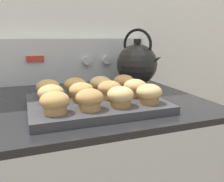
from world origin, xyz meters
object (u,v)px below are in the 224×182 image
Objects in this scene: muffin_r2_c1 at (75,86)px; muffin_r2_c3 at (124,83)px; muffin_r0_c2 at (120,96)px; muffin_r2_c0 at (48,88)px; muffin_r0_c0 at (55,102)px; muffin_pan at (96,103)px; muffin_r0_c3 at (149,94)px; tea_kettle at (137,64)px; muffin_r1_c0 at (51,94)px; muffin_r1_c2 at (110,89)px; muffin_r1_c1 at (82,92)px; muffin_r1_c3 at (135,88)px; muffin_r2_c2 at (100,84)px; muffin_r0_c1 at (90,99)px.

muffin_r2_c1 is 0.17m from muffin_r2_c3.
muffin_r0_c2 and muffin_r2_c0 have the same top height.
muffin_r0_c2 is at bearing -0.07° from muffin_r0_c0.
muffin_r0_c0 is (-0.13, -0.09, 0.04)m from muffin_pan.
tea_kettle is at bearing 68.90° from muffin_r0_c3.
tea_kettle reaches higher than muffin_r1_c0.
muffin_r2_c3 is (0.26, 0.00, 0.00)m from muffin_r2_c0.
muffin_r1_c2 is 1.00× the size of muffin_r2_c3.
muffin_r2_c1 is (-0.00, 0.09, 0.00)m from muffin_r1_c1.
tea_kettle reaches higher than muffin_r0_c2.
muffin_r1_c1 is at bearing 152.97° from muffin_r0_c3.
tea_kettle reaches higher than muffin_r1_c3.
muffin_r2_c3 is at bearing 0.70° from muffin_r2_c2.
muffin_r1_c1 is (0.00, 0.09, 0.00)m from muffin_r0_c1.
muffin_r1_c0 is 1.00× the size of muffin_r1_c3.
muffin_r1_c0 is at bearing -178.88° from muffin_r1_c1.
muffin_r2_c2 is (-0.09, 0.18, 0.00)m from muffin_r0_c3.
tea_kettle is (0.22, 0.18, 0.04)m from muffin_r2_c2.
muffin_r1_c0 and muffin_r2_c2 have the same top height.
muffin_r1_c3 is (-0.00, 0.08, 0.00)m from muffin_r0_c3.
muffin_r0_c2 is 1.00× the size of muffin_r0_c3.
tea_kettle reaches higher than muffin_r1_c2.
muffin_r1_c0 is (0.00, 0.09, 0.00)m from muffin_r0_c0.
muffin_r0_c2 is at bearing -64.02° from muffin_r2_c1.
muffin_r0_c0 is 1.00× the size of muffin_r1_c3.
tea_kettle is (0.40, 0.35, 0.04)m from muffin_r0_c0.
muffin_r1_c1 is at bearing 1.12° from muffin_r1_c0.
muffin_r1_c1 is 1.00× the size of muffin_r2_c1.
muffin_r0_c1 and muffin_r2_c1 have the same top height.
muffin_r2_c3 is (0.09, 0.00, 0.00)m from muffin_r2_c2.
muffin_r0_c2 and muffin_r1_c1 have the same top height.
muffin_r2_c0 and muffin_r2_c2 have the same top height.
muffin_r2_c0 is at bearing -178.70° from muffin_r2_c1.
muffin_r1_c1 and muffin_r2_c2 have the same top height.
muffin_r0_c0 reaches higher than muffin_pan.
muffin_r0_c1 and muffin_r1_c1 have the same top height.
muffin_r1_c1 is at bearing -44.57° from muffin_r2_c0.
muffin_r0_c3 is at bearing -45.27° from muffin_r2_c1.
muffin_r0_c2 is at bearing -115.90° from muffin_r2_c3.
muffin_r1_c0 is 1.00× the size of muffin_r1_c1.
muffin_r0_c2 is 0.30× the size of tea_kettle.
muffin_r1_c2 is at bearing 89.20° from muffin_r0_c2.
muffin_r0_c3 and muffin_r1_c2 have the same top height.
muffin_r2_c3 is at bearing -128.30° from tea_kettle.
muffin_r0_c2 and muffin_r1_c3 have the same top height.
muffin_pan is 0.11m from muffin_r2_c1.
muffin_pan is 5.34× the size of muffin_r2_c0.
muffin_r0_c1 is (-0.04, -0.09, 0.04)m from muffin_pan.
muffin_r0_c1 is at bearing -134.16° from muffin_r1_c2.
muffin_r2_c2 is 1.00× the size of muffin_r2_c3.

